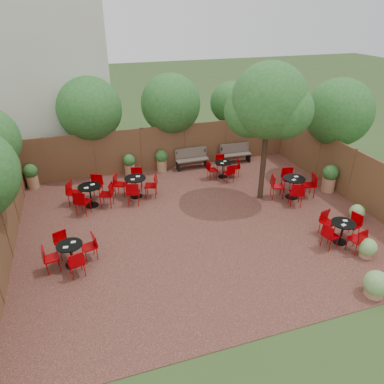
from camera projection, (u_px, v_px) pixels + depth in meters
name	position (u px, v px, depth m)	size (l,w,h in m)	color
ground	(201.00, 223.00, 12.40)	(80.00, 80.00, 0.00)	#354F23
courtyard_paving	(201.00, 223.00, 12.39)	(12.00, 10.00, 0.02)	#371916
fence_back	(165.00, 148.00, 16.15)	(12.00, 0.08, 2.00)	brown
fence_left	(4.00, 229.00, 10.28)	(0.08, 10.00, 2.00)	brown
fence_right	(351.00, 175.00, 13.59)	(0.08, 10.00, 2.00)	brown
neighbour_building	(48.00, 73.00, 16.06)	(5.00, 4.00, 8.00)	beige
overhang_foliage	(136.00, 127.00, 13.06)	(15.83, 10.71, 2.74)	#215A1D
courtyard_tree	(269.00, 105.00, 12.34)	(2.78, 2.68, 5.08)	black
park_bench_left	(192.00, 158.00, 16.39)	(1.49, 0.49, 0.92)	brown
park_bench_right	(235.00, 153.00, 16.99)	(1.46, 0.49, 0.90)	brown
bistro_tables	(192.00, 198.00, 13.07)	(9.89, 7.16, 0.95)	black
planters	(174.00, 170.00, 15.01)	(11.88, 4.59, 1.11)	#A07050
low_shrubs	(368.00, 253.00, 10.37)	(2.71, 3.78, 0.71)	#A07050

